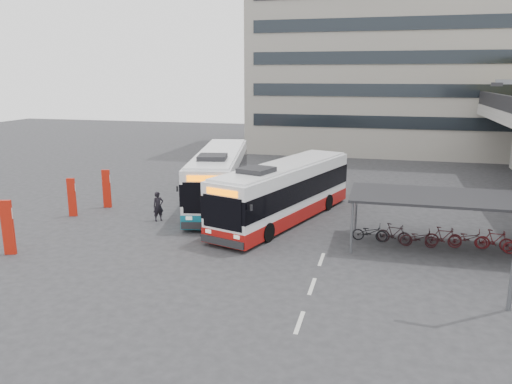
# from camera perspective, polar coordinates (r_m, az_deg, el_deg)

# --- Properties ---
(ground) EXTENTS (120.00, 120.00, 0.00)m
(ground) POSITION_cam_1_polar(r_m,az_deg,el_deg) (23.05, 1.27, -7.17)
(ground) COLOR #28282B
(ground) RESTS_ON ground
(bike_shelter) EXTENTS (10.00, 4.00, 2.54)m
(bike_shelter) POSITION_cam_1_polar(r_m,az_deg,el_deg) (25.24, 22.04, -3.23)
(bike_shelter) COLOR #595B60
(bike_shelter) RESTS_ON ground
(office_block) EXTENTS (30.00, 15.00, 25.00)m
(office_block) POSITION_cam_1_polar(r_m,az_deg,el_deg) (57.24, 16.13, 17.24)
(office_block) COLOR gray
(office_block) RESTS_ON ground
(road_markings) EXTENTS (0.15, 7.60, 0.01)m
(road_markings) POSITION_cam_1_polar(r_m,az_deg,el_deg) (19.90, 6.43, -10.65)
(road_markings) COLOR beige
(road_markings) RESTS_ON ground
(bus_main) EXTENTS (6.12, 11.96, 3.48)m
(bus_main) POSITION_cam_1_polar(r_m,az_deg,el_deg) (27.97, 3.26, -0.04)
(bus_main) COLOR white
(bus_main) RESTS_ON ground
(bus_teal) EXTENTS (5.07, 12.59, 3.64)m
(bus_teal) POSITION_cam_1_polar(r_m,az_deg,el_deg) (31.59, -4.21, 1.63)
(bus_teal) COLOR white
(bus_teal) RESTS_ON ground
(pedestrian) EXTENTS (0.71, 0.72, 1.68)m
(pedestrian) POSITION_cam_1_polar(r_m,az_deg,el_deg) (28.50, -11.11, -1.63)
(pedestrian) COLOR black
(pedestrian) RESTS_ON ground
(sign_totem_south) EXTENTS (0.54, 0.30, 2.56)m
(sign_totem_south) POSITION_cam_1_polar(r_m,az_deg,el_deg) (25.34, -26.51, -3.56)
(sign_totem_south) COLOR #AF190A
(sign_totem_south) RESTS_ON ground
(sign_totem_mid) EXTENTS (0.48, 0.26, 2.25)m
(sign_totem_mid) POSITION_cam_1_polar(r_m,az_deg,el_deg) (30.74, -20.31, -0.50)
(sign_totem_mid) COLOR #AF190A
(sign_totem_mid) RESTS_ON ground
(sign_totem_north) EXTENTS (0.51, 0.25, 2.37)m
(sign_totem_north) POSITION_cam_1_polar(r_m,az_deg,el_deg) (32.09, -16.71, 0.44)
(sign_totem_north) COLOR #AF190A
(sign_totem_north) RESTS_ON ground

